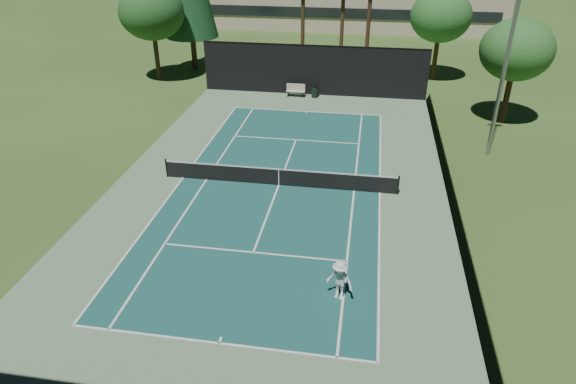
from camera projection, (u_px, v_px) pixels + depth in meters
name	position (u px, v px, depth m)	size (l,w,h in m)	color
ground	(279.00, 185.00, 28.15)	(160.00, 160.00, 0.00)	#365821
apron_slab	(279.00, 185.00, 28.15)	(18.00, 32.00, 0.01)	#66885F
court_surface	(279.00, 185.00, 28.15)	(10.97, 23.77, 0.01)	#19534B
court_lines	(279.00, 185.00, 28.14)	(11.07, 23.87, 0.01)	white
tennis_net	(279.00, 176.00, 27.88)	(12.90, 0.10, 1.10)	black
fence	(279.00, 151.00, 27.24)	(18.04, 32.05, 4.03)	black
player	(340.00, 280.00, 19.59)	(1.11, 0.64, 1.71)	white
tennis_ball_a	(130.00, 299.00, 19.86)	(0.06, 0.06, 0.06)	#B7CB2E
tennis_ball_b	(242.00, 163.00, 30.51)	(0.07, 0.07, 0.07)	#C9E935
tennis_ball_c	(278.00, 165.00, 30.32)	(0.06, 0.06, 0.06)	#DFF036
tennis_ball_d	(199.00, 138.00, 33.93)	(0.08, 0.08, 0.08)	#D4F437
park_bench	(296.00, 90.00, 41.32)	(1.50, 0.45, 1.02)	beige
trash_bin	(315.00, 92.00, 41.16)	(0.56, 0.56, 0.95)	black
decid_tree_a	(441.00, 16.00, 43.16)	(5.12, 5.12, 7.62)	#432E1D
decid_tree_b	(517.00, 50.00, 34.11)	(4.80, 4.80, 7.14)	#4C2E20
decid_tree_c	(151.00, 12.00, 42.90)	(5.44, 5.44, 8.09)	#45331D
light_pole	(509.00, 49.00, 28.54)	(0.90, 0.25, 12.22)	#95989D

